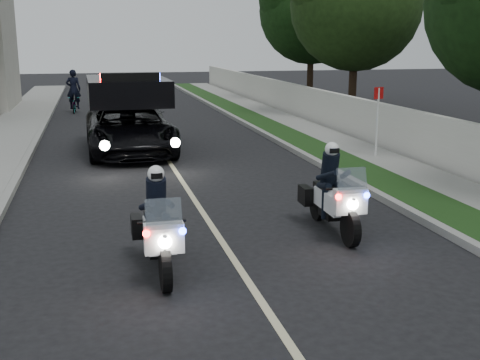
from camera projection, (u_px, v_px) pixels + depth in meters
name	position (u px, v px, depth m)	size (l,w,h in m)	color
ground	(263.00, 304.00, 8.23)	(120.00, 120.00, 0.00)	black
curb_right	(302.00, 154.00, 18.62)	(0.20, 60.00, 0.15)	gray
grass_verge	(323.00, 153.00, 18.78)	(1.20, 60.00, 0.16)	#193814
sidewalk_right	(361.00, 151.00, 19.09)	(1.40, 60.00, 0.16)	gray
property_wall	(391.00, 129.00, 19.16)	(0.22, 60.00, 1.50)	beige
curb_left	(23.00, 167.00, 16.72)	(0.20, 60.00, 0.15)	gray
lane_marking	(170.00, 162.00, 17.69)	(0.12, 50.00, 0.01)	#BFB78C
police_moto_left	(160.00, 270.00, 9.44)	(0.68, 1.95, 1.66)	white
police_moto_right	(332.00, 232.00, 11.34)	(0.70, 1.99, 1.69)	silver
police_suv	(130.00, 152.00, 19.30)	(2.63, 5.68, 2.76)	black
bicycle	(75.00, 113.00, 29.67)	(0.53, 1.52, 0.79)	black
cyclist	(75.00, 113.00, 29.67)	(0.69, 0.46, 1.91)	black
sign_post	(375.00, 161.00, 17.96)	(0.35, 0.35, 2.25)	#B41B0C
tree_right_d	(351.00, 118.00, 27.81)	(5.86, 5.86, 9.77)	#203C14
tree_right_e	(309.00, 102.00, 34.95)	(5.92, 5.92, 9.86)	#153510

